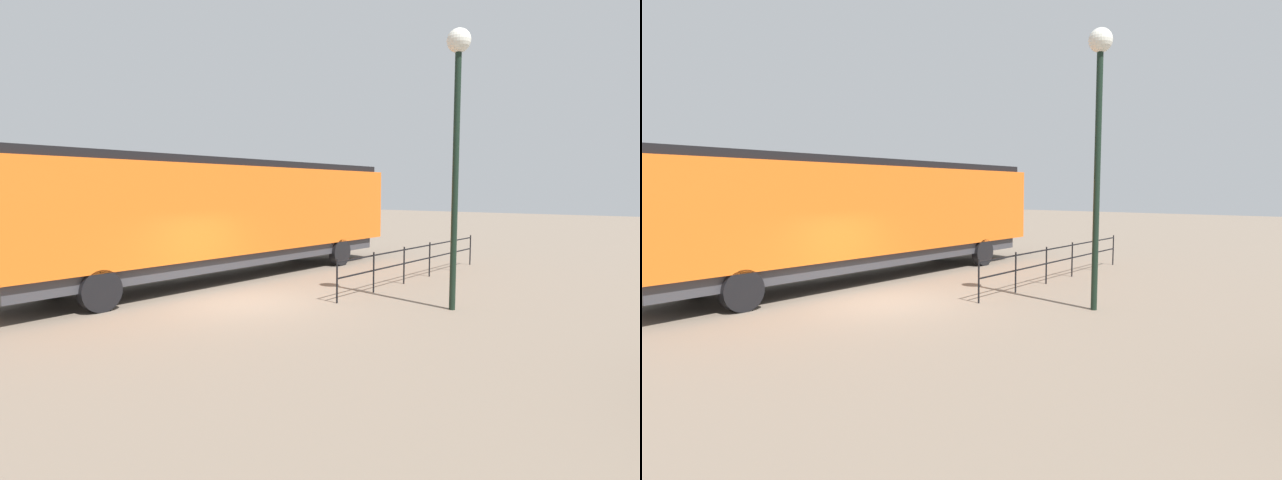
{
  "view_description": "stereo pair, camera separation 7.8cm",
  "coord_description": "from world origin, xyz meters",
  "views": [
    {
      "loc": [
        10.26,
        -9.51,
        3.11
      ],
      "look_at": [
        0.74,
        2.42,
        1.61
      ],
      "focal_mm": 28.58,
      "sensor_mm": 36.0,
      "label": 1
    },
    {
      "loc": [
        10.32,
        -9.46,
        3.11
      ],
      "look_at": [
        0.74,
        2.42,
        1.61
      ],
      "focal_mm": 28.58,
      "sensor_mm": 36.0,
      "label": 2
    }
  ],
  "objects": [
    {
      "name": "platform_fence",
      "position": [
        2.03,
        6.2,
        0.8
      ],
      "size": [
        0.05,
        9.34,
        1.24
      ],
      "color": "black",
      "rests_on": "ground_plane"
    },
    {
      "name": "lamp_post",
      "position": [
        4.82,
        2.82,
        5.25
      ],
      "size": [
        0.6,
        0.6,
        7.1
      ],
      "color": "black",
      "rests_on": "ground_plane"
    },
    {
      "name": "locomotive",
      "position": [
        -3.48,
        2.74,
        2.31
      ],
      "size": [
        3.07,
        16.12,
        4.13
      ],
      "color": "orange",
      "rests_on": "ground_plane"
    },
    {
      "name": "ground_plane",
      "position": [
        0.0,
        0.0,
        0.0
      ],
      "size": [
        120.0,
        120.0,
        0.0
      ],
      "primitive_type": "plane",
      "color": "#756656"
    }
  ]
}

